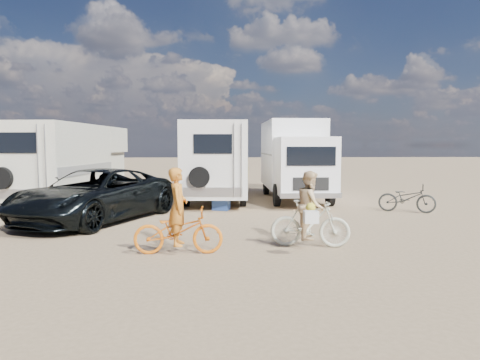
{
  "coord_description": "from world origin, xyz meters",
  "views": [
    {
      "loc": [
        0.47,
        -10.95,
        2.22
      ],
      "look_at": [
        1.1,
        0.75,
        1.3
      ],
      "focal_mm": 33.02,
      "sensor_mm": 36.0,
      "label": 1
    }
  ],
  "objects": [
    {
      "name": "bike_parked",
      "position": [
        6.8,
        3.28,
        0.48
      ],
      "size": [
        1.91,
        1.33,
        0.95
      ],
      "primitive_type": "imported",
      "rotation": [
        0.0,
        0.0,
        1.14
      ],
      "color": "black",
      "rests_on": "ground"
    },
    {
      "name": "box_truck",
      "position": [
        3.68,
        6.88,
        1.62
      ],
      "size": [
        2.28,
        6.54,
        3.24
      ],
      "primitive_type": null,
      "rotation": [
        0.0,
        0.0,
        -0.01
      ],
      "color": "white",
      "rests_on": "ground"
    },
    {
      "name": "rider_man",
      "position": [
        -0.31,
        -1.98,
        0.8
      ],
      "size": [
        0.38,
        0.58,
        1.59
      ],
      "primitive_type": "imported",
      "rotation": [
        0.0,
        0.0,
        1.57
      ],
      "color": "#C57221",
      "rests_on": "ground"
    },
    {
      "name": "bike_man",
      "position": [
        -0.31,
        -1.98,
        0.48
      ],
      "size": [
        1.82,
        0.64,
        0.96
      ],
      "primitive_type": "imported",
      "rotation": [
        0.0,
        0.0,
        1.57
      ],
      "color": "#D3640F",
      "rests_on": "ground"
    },
    {
      "name": "bike_woman",
      "position": [
        2.52,
        -1.52,
        0.52
      ],
      "size": [
        1.79,
        0.82,
        1.04
      ],
      "primitive_type": "imported",
      "rotation": [
        0.0,
        0.0,
        1.37
      ],
      "color": "beige",
      "rests_on": "ground"
    },
    {
      "name": "rv_left",
      "position": [
        -5.39,
        6.75,
        1.51
      ],
      "size": [
        3.25,
        7.39,
        3.01
      ],
      "primitive_type": null,
      "rotation": [
        0.0,
        0.0,
        -0.11
      ],
      "color": "white",
      "rests_on": "ground"
    },
    {
      "name": "rider_woman",
      "position": [
        2.52,
        -1.52,
        0.75
      ],
      "size": [
        0.7,
        0.82,
        1.49
      ],
      "primitive_type": "imported",
      "rotation": [
        0.0,
        0.0,
        1.37
      ],
      "color": "tan",
      "rests_on": "ground"
    },
    {
      "name": "crate",
      "position": [
        0.74,
        4.57,
        0.17
      ],
      "size": [
        0.44,
        0.44,
        0.35
      ],
      "primitive_type": "cube",
      "rotation": [
        0.0,
        0.0,
        -0.01
      ],
      "color": "#9C7F58",
      "rests_on": "ground"
    },
    {
      "name": "rv_main",
      "position": [
        0.5,
        7.23,
        1.53
      ],
      "size": [
        2.57,
        7.41,
        3.07
      ],
      "primitive_type": null,
      "rotation": [
        0.0,
        0.0,
        -0.04
      ],
      "color": "white",
      "rests_on": "ground"
    },
    {
      "name": "cooler",
      "position": [
        0.64,
        4.11,
        0.22
      ],
      "size": [
        0.65,
        0.56,
        0.44
      ],
      "primitive_type": "cube",
      "rotation": [
        0.0,
        0.0,
        -0.33
      ],
      "color": "#284893",
      "rests_on": "ground"
    },
    {
      "name": "dark_suv",
      "position": [
        -3.08,
        2.08,
        0.77
      ],
      "size": [
        4.57,
        6.08,
        1.53
      ],
      "primitive_type": "imported",
      "rotation": [
        0.0,
        0.0,
        -0.42
      ],
      "color": "black",
      "rests_on": "ground"
    },
    {
      "name": "ground",
      "position": [
        0.0,
        0.0,
        0.0
      ],
      "size": [
        140.0,
        140.0,
        0.0
      ],
      "primitive_type": "plane",
      "color": "#9A7D5B",
      "rests_on": "ground"
    }
  ]
}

